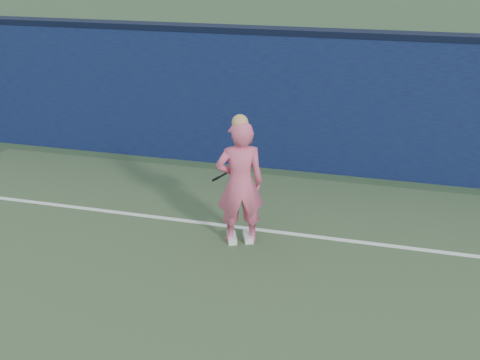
# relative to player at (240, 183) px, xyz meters

# --- Properties ---
(backstop_wall) EXTENTS (24.00, 0.40, 2.50)m
(backstop_wall) POSITION_rel_player_xyz_m (-0.09, 2.84, 0.32)
(backstop_wall) COLOR #0E103D
(backstop_wall) RESTS_ON ground
(wall_cap) EXTENTS (24.00, 0.42, 0.10)m
(wall_cap) POSITION_rel_player_xyz_m (-0.09, 2.84, 1.62)
(wall_cap) COLOR black
(wall_cap) RESTS_ON backstop_wall
(player) EXTENTS (0.79, 0.65, 1.93)m
(player) POSITION_rel_player_xyz_m (0.00, 0.00, 0.00)
(player) COLOR #E3587C
(player) RESTS_ON ground
(racket) EXTENTS (0.41, 0.41, 0.29)m
(racket) POSITION_rel_player_xyz_m (-0.19, 0.46, -0.01)
(racket) COLOR black
(racket) RESTS_ON ground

